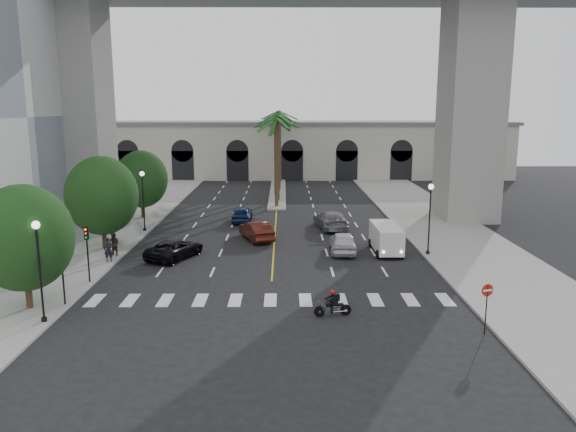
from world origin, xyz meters
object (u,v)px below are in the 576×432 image
Objects in this scene: lamp_post_right at (430,213)px; car_d at (331,220)px; traffic_signal_near at (62,263)px; car_a at (343,242)px; traffic_signal_far at (87,245)px; car_c at (175,249)px; cargo_van at (386,238)px; pedestrian_a at (109,250)px; motorcycle_rider at (334,304)px; lamp_post_left_near at (39,263)px; car_b at (256,231)px; lamp_post_left_far at (143,196)px; car_e at (242,214)px; pedestrian_b at (114,244)px; do_not_enter_sign at (487,298)px.

car_d is at bearing 124.31° from lamp_post_right.
car_a is (16.52, 11.56, -1.71)m from traffic_signal_near.
traffic_signal_far is 0.73× the size of car_c.
cargo_van reaches higher than car_d.
car_c is at bearing 9.68° from car_a.
cargo_van is at bearing -150.34° from car_c.
pedestrian_a is (-16.72, -2.93, 0.20)m from car_a.
traffic_signal_near is 1.83× the size of motorcycle_rider.
traffic_signal_near is (0.10, 2.50, -0.71)m from lamp_post_left_near.
cargo_van is at bearing 103.38° from car_d.
traffic_signal_far is 15.27m from car_b.
car_a is (-6.18, 1.06, -2.42)m from lamp_post_right.
cargo_van is (15.61, 1.44, 0.46)m from car_c.
lamp_post_left_far is 18.51m from traffic_signal_near.
lamp_post_left_near reaches higher than car_a.
car_c is at bearing 123.33° from motorcycle_rider.
traffic_signal_near is (-22.70, -10.50, -0.71)m from lamp_post_right.
car_e is at bearing 55.50° from pedestrian_a.
lamp_post_left_near reaches higher than pedestrian_b.
motorcycle_rider is (14.70, -5.49, -1.86)m from traffic_signal_far.
lamp_post_left_near is 2.60m from traffic_signal_near.
traffic_signal_near is 25.76m from car_d.
lamp_post_left_near reaches higher than car_c.
do_not_enter_sign is (13.69, -26.97, 1.10)m from car_e.
lamp_post_right is 23.62m from traffic_signal_far.
motorcycle_rider is at bearing 156.83° from car_c.
traffic_signal_far reaches higher than car_a.
car_e is at bearing 66.87° from traffic_signal_far.
car_d is at bearing 87.10° from do_not_enter_sign.
do_not_enter_sign is at bearing -93.56° from lamp_post_right.
lamp_post_left_far is 1.47× the size of traffic_signal_far.
lamp_post_right is 1.06× the size of car_c.
car_c is 1.97× the size of do_not_enter_sign.
motorcycle_rider is at bearing 144.85° from do_not_enter_sign.
motorcycle_rider is 1.14× the size of pedestrian_b.
car_e is (-8.20, 3.12, -0.05)m from car_d.
pedestrian_b is (-20.00, -1.42, -0.14)m from cargo_van.
car_e is 16.60m from pedestrian_a.
pedestrian_a reaches higher than car_d.
lamp_post_left_near is 6.54m from traffic_signal_far.
car_d is 19.24m from pedestrian_b.
lamp_post_right reaches higher than pedestrian_b.
traffic_signal_near and traffic_signal_far have the same top height.
lamp_post_left_far is at bearing 90.40° from traffic_signal_far.
lamp_post_left_far is at bearing -4.25° from car_d.
traffic_signal_far reaches higher than car_e.
lamp_post_left_far is at bearing 29.78° from car_e.
car_a reaches higher than car_e.
pedestrian_b reaches higher than car_c.
do_not_enter_sign is (21.80, -3.97, -0.66)m from traffic_signal_near.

